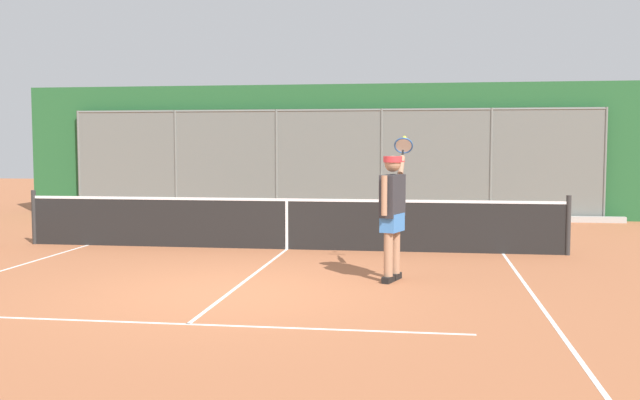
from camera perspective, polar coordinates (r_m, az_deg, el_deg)
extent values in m
plane|color=#A8603D|center=(9.82, -7.05, -7.20)|extent=(60.00, 60.00, 0.00)
cube|color=white|center=(8.16, -10.35, -9.59)|extent=(6.19, 0.05, 0.01)
cube|color=white|center=(8.39, 18.00, -9.36)|extent=(0.05, 10.50, 0.01)
cube|color=white|center=(10.88, -5.49, -6.03)|extent=(0.05, 5.78, 0.01)
cylinder|color=slate|center=(19.75, 21.53, 2.60)|extent=(0.07, 0.07, 2.92)
cylinder|color=slate|center=(19.30, 13.30, 2.75)|extent=(0.07, 0.07, 2.92)
cylinder|color=slate|center=(19.25, 4.85, 2.85)|extent=(0.07, 0.07, 2.92)
cylinder|color=slate|center=(19.63, -3.45, 2.89)|extent=(0.07, 0.07, 2.92)
cylinder|color=slate|center=(20.39, -11.29, 2.86)|extent=(0.07, 0.07, 2.92)
cylinder|color=slate|center=(21.50, -18.45, 2.80)|extent=(0.07, 0.07, 2.92)
cylinder|color=slate|center=(19.40, 0.67, 7.07)|extent=(14.18, 0.05, 0.05)
cube|color=slate|center=(19.39, 0.66, 2.88)|extent=(14.18, 0.02, 2.92)
cube|color=#235B2D|center=(20.03, 0.91, 3.89)|extent=(17.18, 0.90, 3.59)
cube|color=#ADADA8|center=(19.30, 0.59, -1.25)|extent=(15.18, 0.18, 0.15)
cylinder|color=#2D2D2D|center=(13.60, 18.96, -1.90)|extent=(0.09, 0.09, 1.07)
cylinder|color=#2D2D2D|center=(15.39, -21.60, -1.26)|extent=(0.09, 0.09, 1.07)
cube|color=black|center=(13.61, -2.63, -2.00)|extent=(10.10, 0.02, 0.91)
cube|color=white|center=(13.56, -2.63, 0.02)|extent=(10.10, 0.04, 0.05)
cube|color=white|center=(13.61, -2.63, -2.00)|extent=(0.05, 0.04, 0.91)
cube|color=black|center=(10.43, 5.39, -6.25)|extent=(0.19, 0.28, 0.09)
cylinder|color=#A87A5B|center=(10.35, 5.41, -3.72)|extent=(0.13, 0.13, 0.84)
cube|color=black|center=(10.69, 5.95, -5.99)|extent=(0.19, 0.28, 0.09)
cylinder|color=#A87A5B|center=(10.61, 5.97, -3.52)|extent=(0.13, 0.13, 0.84)
cube|color=#3D7AC6|center=(10.44, 5.71, -1.77)|extent=(0.35, 0.49, 0.26)
cube|color=#2D2D33|center=(10.41, 5.73, 0.33)|extent=(0.37, 0.56, 0.61)
cylinder|color=#A87A5B|center=(10.11, 5.08, 0.35)|extent=(0.08, 0.08, 0.56)
cylinder|color=#A87A5B|center=(10.85, 6.42, 2.72)|extent=(0.10, 0.41, 0.31)
sphere|color=#A87A5B|center=(10.38, 5.74, 2.86)|extent=(0.23, 0.23, 0.23)
cylinder|color=red|center=(10.38, 5.75, 3.21)|extent=(0.34, 0.34, 0.09)
cube|color=red|center=(10.50, 6.00, 3.03)|extent=(0.25, 0.26, 0.02)
cylinder|color=black|center=(11.10, 6.52, 3.63)|extent=(0.04, 0.17, 0.13)
torus|color=#28569E|center=(11.29, 6.60, 4.28)|extent=(0.30, 0.20, 0.26)
cylinder|color=silver|center=(11.29, 6.60, 4.28)|extent=(0.25, 0.15, 0.21)
sphere|color=#CCDB33|center=(11.47, 6.67, 4.87)|extent=(0.07, 0.07, 0.07)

